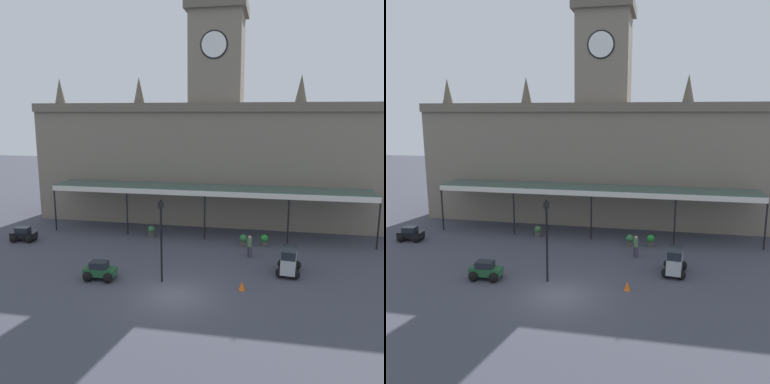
% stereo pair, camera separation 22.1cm
% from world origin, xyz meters
% --- Properties ---
extents(ground_plane, '(140.00, 140.00, 0.00)m').
position_xyz_m(ground_plane, '(0.00, 0.00, 0.00)').
color(ground_plane, '#40414D').
extents(station_building, '(34.81, 7.07, 20.54)m').
position_xyz_m(station_building, '(0.00, 18.00, 6.54)').
color(station_building, slate).
rests_on(station_building, ground).
extents(entrance_canopy, '(27.53, 3.26, 4.25)m').
position_xyz_m(entrance_canopy, '(-0.00, 12.25, 4.10)').
color(entrance_canopy, '#38564C').
rests_on(entrance_canopy, ground).
extents(car_silver_van, '(1.76, 2.48, 1.77)m').
position_xyz_m(car_silver_van, '(6.69, 4.71, 0.81)').
color(car_silver_van, '#B2B5BA').
rests_on(car_silver_van, ground).
extents(car_green_sedan, '(2.09, 1.59, 1.19)m').
position_xyz_m(car_green_sedan, '(-5.23, 1.42, 0.50)').
color(car_green_sedan, '#1E512D').
rests_on(car_green_sedan, ground).
extents(car_black_sedan, '(2.13, 1.66, 1.19)m').
position_xyz_m(car_black_sedan, '(-14.76, 7.59, 0.50)').
color(car_black_sedan, black).
rests_on(car_black_sedan, ground).
extents(pedestrian_beside_cars, '(0.38, 0.34, 1.67)m').
position_xyz_m(pedestrian_beside_cars, '(3.97, 7.32, 0.91)').
color(pedestrian_beside_cars, '#3F384C').
rests_on(pedestrian_beside_cars, ground).
extents(victorian_lamppost, '(0.30, 0.30, 5.35)m').
position_xyz_m(victorian_lamppost, '(-1.24, 1.83, 3.29)').
color(victorian_lamppost, black).
rests_on(victorian_lamppost, ground).
extents(traffic_cone, '(0.40, 0.40, 0.57)m').
position_xyz_m(traffic_cone, '(3.83, 1.52, 0.29)').
color(traffic_cone, orange).
rests_on(traffic_cone, ground).
extents(planter_near_kerb, '(0.60, 0.60, 0.96)m').
position_xyz_m(planter_near_kerb, '(-4.64, 10.80, 0.49)').
color(planter_near_kerb, '#47423D').
rests_on(planter_near_kerb, ground).
extents(planter_forecourt_centre, '(0.60, 0.60, 0.96)m').
position_xyz_m(planter_forecourt_centre, '(3.34, 9.81, 0.49)').
color(planter_forecourt_centre, '#47423D').
rests_on(planter_forecourt_centre, ground).
extents(planter_by_canopy, '(0.60, 0.60, 0.96)m').
position_xyz_m(planter_by_canopy, '(5.01, 10.11, 0.49)').
color(planter_by_canopy, '#47423D').
rests_on(planter_by_canopy, ground).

